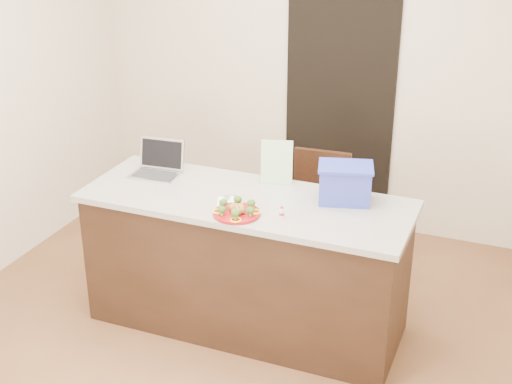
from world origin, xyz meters
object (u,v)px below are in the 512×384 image
at_px(plate, 237,213).
at_px(yogurt_bottle, 282,213).
at_px(napkin, 229,202).
at_px(laptop, 158,165).
at_px(chair, 317,208).
at_px(island, 246,263).
at_px(blue_box, 345,183).

height_order(plate, yogurt_bottle, yogurt_bottle).
height_order(napkin, yogurt_bottle, yogurt_bottle).
bearing_deg(laptop, chair, 31.12).
distance_m(island, napkin, 0.48).
distance_m(plate, blue_box, 0.69).
distance_m(napkin, blue_box, 0.72).
bearing_deg(plate, yogurt_bottle, 15.65).
bearing_deg(plate, blue_box, 38.59).
height_order(island, chair, chair).
bearing_deg(napkin, plate, -51.58).
height_order(island, yogurt_bottle, yogurt_bottle).
height_order(plate, chair, chair).
xyz_separation_m(laptop, blue_box, (1.27, 0.03, 0.06)).
relative_size(napkin, blue_box, 0.37).
distance_m(napkin, yogurt_bottle, 0.38).
xyz_separation_m(island, laptop, (-0.70, 0.15, 0.52)).
distance_m(island, yogurt_bottle, 0.59).
bearing_deg(laptop, napkin, -26.45).
bearing_deg(laptop, yogurt_bottle, -22.62).
bearing_deg(plate, laptop, 151.99).
distance_m(island, chair, 0.84).
xyz_separation_m(yogurt_bottle, laptop, (-1.00, 0.32, 0.03)).
relative_size(blue_box, chair, 0.40).
distance_m(yogurt_bottle, chair, 1.07).
height_order(island, laptop, laptop).
height_order(island, plate, plate).
xyz_separation_m(island, yogurt_bottle, (0.30, -0.17, 0.48)).
relative_size(island, plate, 7.32).
xyz_separation_m(plate, laptop, (-0.74, 0.39, 0.05)).
xyz_separation_m(plate, napkin, (-0.11, 0.14, -0.01)).
distance_m(yogurt_bottle, blue_box, 0.46).
bearing_deg(yogurt_bottle, island, 150.60).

